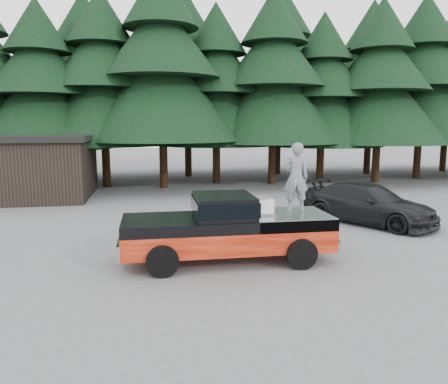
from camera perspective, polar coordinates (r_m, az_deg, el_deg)
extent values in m
plane|color=#525255|center=(13.06, -1.19, -8.33)|extent=(120.00, 120.00, 0.00)
cube|color=black|center=(12.16, -0.05, -1.73)|extent=(1.66, 1.90, 0.59)
cube|color=silver|center=(12.37, 4.76, -1.95)|extent=(0.70, 0.61, 0.43)
imported|color=slate|center=(12.81, 9.36, 1.91)|extent=(0.80, 0.58, 2.01)
imported|color=black|center=(18.04, 18.30, -1.44)|extent=(4.74, 5.64, 1.55)
cube|color=black|center=(25.48, -26.01, 2.66)|extent=(8.00, 6.00, 3.00)
cube|color=black|center=(25.38, -26.26, 6.37)|extent=(8.40, 6.40, 0.30)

